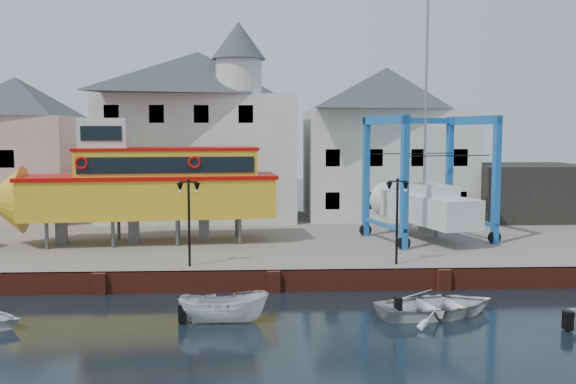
{
  "coord_description": "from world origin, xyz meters",
  "views": [
    {
      "loc": [
        -0.75,
        -29.21,
        7.46
      ],
      "look_at": [
        1.0,
        7.0,
        4.0
      ],
      "focal_mm": 40.0,
      "sensor_mm": 36.0,
      "label": 1
    }
  ],
  "objects": [
    {
      "name": "motorboat_b",
      "position": [
        6.52,
        -4.09,
        0.0
      ],
      "size": [
        5.76,
        4.68,
        1.05
      ],
      "primitive_type": "imported",
      "rotation": [
        0.0,
        0.0,
        1.8
      ],
      "color": "silver",
      "rests_on": "ground"
    },
    {
      "name": "motorboat_a",
      "position": [
        -2.08,
        -4.65,
        0.0
      ],
      "size": [
        3.56,
        1.4,
        1.36
      ],
      "primitive_type": "imported",
      "rotation": [
        0.0,
        0.0,
        1.55
      ],
      "color": "silver",
      "rests_on": "ground"
    },
    {
      "name": "lamp_post_left",
      "position": [
        -4.0,
        1.2,
        4.17
      ],
      "size": [
        1.12,
        0.32,
        4.2
      ],
      "color": "black",
      "rests_on": "hardstanding"
    },
    {
      "name": "building_pink",
      "position": [
        -18.0,
        18.0,
        6.15
      ],
      "size": [
        8.0,
        7.0,
        10.3
      ],
      "color": "tan",
      "rests_on": "hardstanding"
    },
    {
      "name": "hardstanding",
      "position": [
        0.0,
        11.0,
        0.5
      ],
      "size": [
        44.0,
        22.0,
        1.0
      ],
      "primitive_type": "cube",
      "color": "slate",
      "rests_on": "ground"
    },
    {
      "name": "tour_boat",
      "position": [
        -7.86,
        7.89,
        4.38
      ],
      "size": [
        16.77,
        5.51,
        7.17
      ],
      "rotation": [
        0.0,
        0.0,
        0.1
      ],
      "color": "#59595E",
      "rests_on": "hardstanding"
    },
    {
      "name": "travel_lift",
      "position": [
        9.17,
        8.94,
        3.36
      ],
      "size": [
        7.73,
        9.65,
        14.13
      ],
      "rotation": [
        0.0,
        0.0,
        0.27
      ],
      "color": "#2154AA",
      "rests_on": "hardstanding"
    },
    {
      "name": "building_white_main",
      "position": [
        -4.87,
        18.39,
        7.34
      ],
      "size": [
        14.0,
        8.3,
        14.0
      ],
      "color": "silver",
      "rests_on": "hardstanding"
    },
    {
      "name": "shed_dark",
      "position": [
        19.0,
        17.0,
        3.0
      ],
      "size": [
        8.0,
        7.0,
        4.0
      ],
      "primitive_type": "cube",
      "color": "black",
      "rests_on": "hardstanding"
    },
    {
      "name": "lamp_post_right",
      "position": [
        6.0,
        1.2,
        4.17
      ],
      "size": [
        1.12,
        0.32,
        4.2
      ],
      "color": "black",
      "rests_on": "hardstanding"
    },
    {
      "name": "quay_wall",
      "position": [
        -0.0,
        0.1,
        0.5
      ],
      "size": [
        44.0,
        0.47,
        1.0
      ],
      "color": "maroon",
      "rests_on": "ground"
    },
    {
      "name": "ground",
      "position": [
        0.0,
        0.0,
        0.0
      ],
      "size": [
        140.0,
        140.0,
        0.0
      ],
      "primitive_type": "plane",
      "color": "black",
      "rests_on": "ground"
    },
    {
      "name": "building_white_right",
      "position": [
        9.0,
        19.0,
        6.6
      ],
      "size": [
        12.0,
        8.0,
        11.2
      ],
      "color": "silver",
      "rests_on": "hardstanding"
    }
  ]
}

